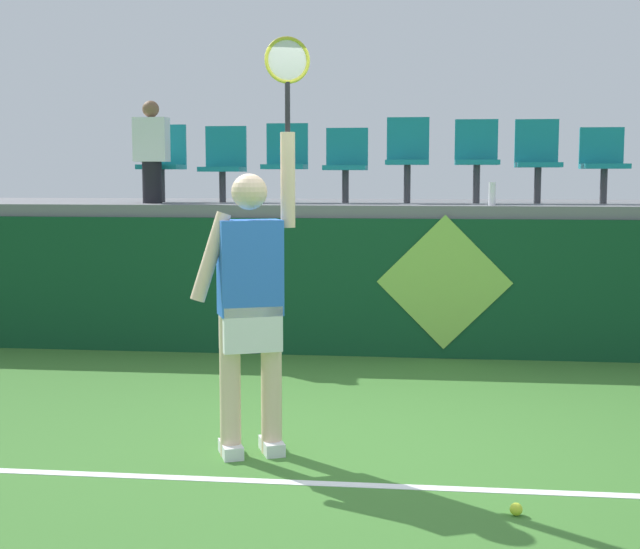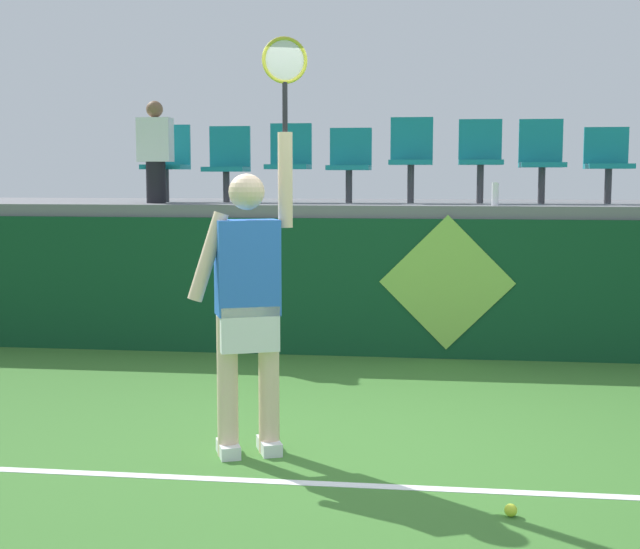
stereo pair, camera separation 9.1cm
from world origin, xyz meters
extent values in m
plane|color=#3D752D|center=(0.00, 0.00, 0.00)|extent=(40.00, 40.00, 0.00)
cube|color=#0F4223|center=(0.00, 2.98, 0.66)|extent=(12.51, 0.20, 1.32)
cube|color=slate|center=(0.00, 4.13, 1.38)|extent=(12.51, 2.40, 0.12)
cube|color=white|center=(0.00, -0.73, 0.00)|extent=(11.26, 0.08, 0.01)
cube|color=white|center=(-0.68, -0.28, 0.04)|extent=(0.21, 0.29, 0.08)
cube|color=white|center=(-0.44, -0.19, 0.04)|extent=(0.21, 0.29, 0.08)
cylinder|color=beige|center=(-0.68, -0.28, 0.44)|extent=(0.13, 0.13, 0.88)
cylinder|color=beige|center=(-0.44, -0.19, 0.44)|extent=(0.13, 0.13, 0.88)
cube|color=white|center=(-0.56, -0.24, 0.80)|extent=(0.42, 0.34, 0.28)
cube|color=blue|center=(-0.56, -0.24, 1.17)|extent=(0.43, 0.35, 0.58)
sphere|color=beige|center=(-0.56, -0.24, 1.63)|extent=(0.22, 0.22, 0.22)
cylinder|color=beige|center=(-0.78, -0.33, 1.24)|extent=(0.27, 0.18, 0.55)
cylinder|color=beige|center=(-0.34, -0.15, 1.70)|extent=(0.09, 0.09, 0.58)
cylinder|color=black|center=(-0.34, -0.15, 2.14)|extent=(0.03, 0.03, 0.30)
torus|color=gold|center=(-0.34, -0.15, 2.42)|extent=(0.27, 0.13, 0.28)
ellipsoid|color=silver|center=(-0.34, -0.15, 2.42)|extent=(0.23, 0.10, 0.24)
sphere|color=#D1E533|center=(0.98, -1.09, 0.03)|extent=(0.07, 0.07, 0.07)
cylinder|color=white|center=(1.12, 3.13, 1.55)|extent=(0.07, 0.07, 0.22)
cylinder|color=#38383D|center=(-2.29, 3.75, 1.62)|extent=(0.07, 0.07, 0.35)
cube|color=#147F89|center=(-2.29, 3.75, 1.81)|extent=(0.44, 0.42, 0.05)
cube|color=#147F89|center=(-2.29, 3.94, 2.05)|extent=(0.44, 0.04, 0.43)
cylinder|color=#38383D|center=(-1.63, 3.75, 1.60)|extent=(0.07, 0.07, 0.32)
cube|color=#147F89|center=(-1.63, 3.75, 1.79)|extent=(0.44, 0.42, 0.05)
cube|color=#147F89|center=(-1.63, 3.94, 2.03)|extent=(0.44, 0.04, 0.43)
cylinder|color=#38383D|center=(-0.97, 3.75, 1.62)|extent=(0.07, 0.07, 0.35)
cube|color=#147F89|center=(-0.97, 3.75, 1.82)|extent=(0.44, 0.42, 0.05)
cube|color=#147F89|center=(-0.97, 3.94, 2.06)|extent=(0.44, 0.04, 0.43)
cylinder|color=#38383D|center=(-0.33, 3.75, 1.61)|extent=(0.07, 0.07, 0.34)
cube|color=#147F89|center=(-0.33, 3.75, 1.81)|extent=(0.44, 0.42, 0.05)
cube|color=#147F89|center=(-0.33, 3.94, 2.03)|extent=(0.44, 0.04, 0.39)
cylinder|color=#38383D|center=(0.30, 3.75, 1.64)|extent=(0.07, 0.07, 0.39)
cube|color=#147F89|center=(0.30, 3.75, 1.86)|extent=(0.44, 0.42, 0.05)
cube|color=#147F89|center=(0.30, 3.94, 2.11)|extent=(0.44, 0.04, 0.44)
cylinder|color=#38383D|center=(1.01, 3.75, 1.64)|extent=(0.07, 0.07, 0.39)
cube|color=#147F89|center=(1.01, 3.75, 1.86)|extent=(0.44, 0.42, 0.05)
cube|color=#147F89|center=(1.01, 3.94, 2.09)|extent=(0.44, 0.04, 0.42)
cylinder|color=#38383D|center=(1.62, 3.75, 1.62)|extent=(0.07, 0.07, 0.36)
cube|color=#147F89|center=(1.62, 3.75, 1.83)|extent=(0.44, 0.42, 0.05)
cube|color=#147F89|center=(1.62, 3.94, 2.08)|extent=(0.44, 0.04, 0.44)
cylinder|color=#38383D|center=(2.27, 3.75, 1.62)|extent=(0.07, 0.07, 0.35)
cube|color=#147F89|center=(2.27, 3.75, 1.82)|extent=(0.44, 0.42, 0.05)
cube|color=#147F89|center=(2.27, 3.94, 2.03)|extent=(0.44, 0.04, 0.37)
cylinder|color=black|center=(-2.29, 3.41, 1.65)|extent=(0.20, 0.20, 0.42)
cube|color=white|center=(-2.29, 3.41, 2.09)|extent=(0.34, 0.20, 0.45)
sphere|color=brown|center=(-2.29, 3.41, 2.40)|extent=(0.17, 0.17, 0.17)
cube|color=#0F4223|center=(0.68, 2.87, 0.00)|extent=(0.90, 0.01, 0.00)
plane|color=#8CC64C|center=(0.68, 2.87, 0.73)|extent=(1.27, 0.00, 1.27)
camera|label=1|loc=(0.51, -5.65, 1.74)|focal=50.89mm
camera|label=2|loc=(0.60, -5.64, 1.74)|focal=50.89mm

